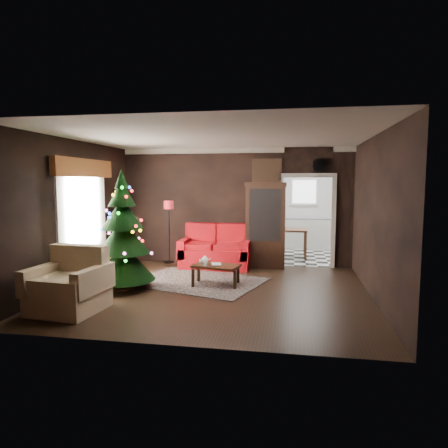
% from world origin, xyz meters
% --- Properties ---
extents(floor, '(5.50, 5.50, 0.00)m').
position_xyz_m(floor, '(0.00, 0.00, 0.00)').
color(floor, black).
rests_on(floor, ground).
extents(ceiling, '(5.50, 5.50, 0.00)m').
position_xyz_m(ceiling, '(0.00, 0.00, 2.80)').
color(ceiling, white).
rests_on(ceiling, ground).
extents(wall_back, '(5.50, 0.00, 5.50)m').
position_xyz_m(wall_back, '(0.00, 2.50, 1.40)').
color(wall_back, black).
rests_on(wall_back, ground).
extents(wall_front, '(5.50, 0.00, 5.50)m').
position_xyz_m(wall_front, '(0.00, -2.50, 1.40)').
color(wall_front, black).
rests_on(wall_front, ground).
extents(wall_left, '(0.00, 5.50, 5.50)m').
position_xyz_m(wall_left, '(-2.75, 0.00, 1.40)').
color(wall_left, black).
rests_on(wall_left, ground).
extents(wall_right, '(0.00, 5.50, 5.50)m').
position_xyz_m(wall_right, '(2.75, 0.00, 1.40)').
color(wall_right, black).
rests_on(wall_right, ground).
extents(doorway, '(1.10, 0.10, 2.10)m').
position_xyz_m(doorway, '(1.70, 2.50, 1.05)').
color(doorway, silver).
rests_on(doorway, ground).
extents(left_window, '(0.05, 1.60, 1.40)m').
position_xyz_m(left_window, '(-2.71, 0.20, 1.45)').
color(left_window, white).
rests_on(left_window, wall_left).
extents(valance, '(0.12, 2.10, 0.35)m').
position_xyz_m(valance, '(-2.63, 0.20, 2.27)').
color(valance, brown).
rests_on(valance, wall_left).
extents(kitchen_floor, '(3.00, 3.00, 0.00)m').
position_xyz_m(kitchen_floor, '(1.70, 4.00, 0.00)').
color(kitchen_floor, white).
rests_on(kitchen_floor, ground).
extents(kitchen_window, '(0.70, 0.06, 0.70)m').
position_xyz_m(kitchen_window, '(1.70, 5.45, 1.70)').
color(kitchen_window, white).
rests_on(kitchen_window, ground).
extents(rug, '(2.94, 2.49, 0.01)m').
position_xyz_m(rug, '(-0.52, 0.64, 0.01)').
color(rug, '#5B384C').
rests_on(rug, ground).
extents(loveseat, '(1.70, 0.90, 1.00)m').
position_xyz_m(loveseat, '(-0.40, 2.05, 0.50)').
color(loveseat, maroon).
rests_on(loveseat, ground).
extents(curio_cabinet, '(0.90, 0.45, 1.90)m').
position_xyz_m(curio_cabinet, '(0.75, 2.27, 0.95)').
color(curio_cabinet, black).
rests_on(curio_cabinet, ground).
extents(floor_lamp, '(0.27, 0.27, 1.47)m').
position_xyz_m(floor_lamp, '(-1.49, 1.92, 0.83)').
color(floor_lamp, black).
rests_on(floor_lamp, ground).
extents(christmas_tree, '(1.30, 1.30, 2.23)m').
position_xyz_m(christmas_tree, '(-1.73, -0.11, 1.05)').
color(christmas_tree, '#0F3914').
rests_on(christmas_tree, ground).
extents(armchair, '(1.12, 1.12, 1.04)m').
position_xyz_m(armchair, '(-2.03, -1.50, 0.46)').
color(armchair, beige).
rests_on(armchair, ground).
extents(coffee_table, '(0.97, 0.71, 0.39)m').
position_xyz_m(coffee_table, '(-0.07, 0.42, 0.21)').
color(coffee_table, black).
rests_on(coffee_table, rug).
extents(teapot, '(0.19, 0.19, 0.15)m').
position_xyz_m(teapot, '(-0.32, 0.53, 0.48)').
color(teapot, white).
rests_on(teapot, coffee_table).
extents(cup_a, '(0.07, 0.07, 0.05)m').
position_xyz_m(cup_a, '(-0.42, 0.62, 0.43)').
color(cup_a, white).
rests_on(cup_a, coffee_table).
extents(cup_b, '(0.09, 0.09, 0.06)m').
position_xyz_m(cup_b, '(-0.25, 0.29, 0.44)').
color(cup_b, white).
rests_on(cup_b, coffee_table).
extents(book, '(0.18, 0.06, 0.24)m').
position_xyz_m(book, '(-0.16, 0.41, 0.53)').
color(book, olive).
rests_on(book, coffee_table).
extents(wall_clock, '(0.32, 0.32, 0.06)m').
position_xyz_m(wall_clock, '(1.95, 2.45, 2.38)').
color(wall_clock, white).
rests_on(wall_clock, wall_back).
extents(painting, '(0.62, 0.05, 0.52)m').
position_xyz_m(painting, '(0.75, 2.46, 2.25)').
color(painting, '#A57136').
rests_on(painting, wall_back).
extents(kitchen_counter, '(1.80, 0.60, 0.90)m').
position_xyz_m(kitchen_counter, '(1.70, 5.20, 0.45)').
color(kitchen_counter, white).
rests_on(kitchen_counter, ground).
extents(kitchen_table, '(0.70, 0.70, 0.75)m').
position_xyz_m(kitchen_table, '(1.40, 3.70, 0.38)').
color(kitchen_table, brown).
rests_on(kitchen_table, ground).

